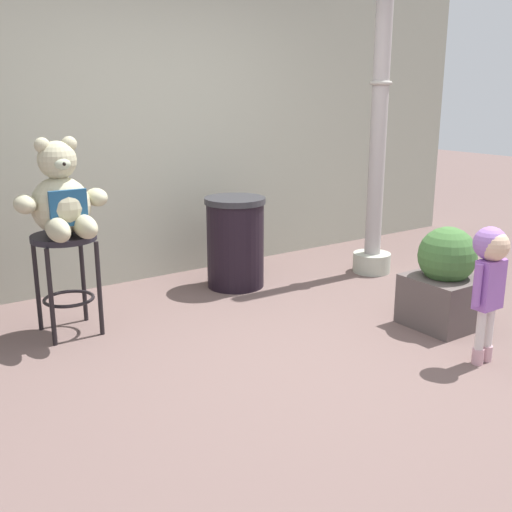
{
  "coord_description": "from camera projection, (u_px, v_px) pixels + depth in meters",
  "views": [
    {
      "loc": [
        -2.36,
        -2.82,
        1.65
      ],
      "look_at": [
        -0.18,
        0.36,
        0.6
      ],
      "focal_mm": 42.84,
      "sensor_mm": 36.0,
      "label": 1
    }
  ],
  "objects": [
    {
      "name": "teddy_bear",
      "position": [
        62.0,
        200.0,
        4.04
      ],
      "size": [
        0.61,
        0.55,
        0.65
      ],
      "color": "#B1AC8A",
      "rests_on": "bar_stool_with_teddy"
    },
    {
      "name": "ground_plane",
      "position": [
        309.0,
        353.0,
        3.97
      ],
      "size": [
        24.0,
        24.0,
        0.0
      ],
      "primitive_type": "plane",
      "color": "brown"
    },
    {
      "name": "building_wall",
      "position": [
        148.0,
        49.0,
        5.24
      ],
      "size": [
        7.42,
        0.3,
        3.98
      ],
      "primitive_type": "cube",
      "color": "#A9AB98",
      "rests_on": "ground_plane"
    },
    {
      "name": "planter_with_shrub",
      "position": [
        445.0,
        281.0,
        4.36
      ],
      "size": [
        0.49,
        0.49,
        0.73
      ],
      "color": "#564B48",
      "rests_on": "ground_plane"
    },
    {
      "name": "bar_stool_with_teddy",
      "position": [
        66.0,
        261.0,
        4.18
      ],
      "size": [
        0.44,
        0.44,
        0.71
      ],
      "color": "black",
      "rests_on": "ground_plane"
    },
    {
      "name": "lamppost",
      "position": [
        378.0,
        144.0,
        5.44
      ],
      "size": [
        0.35,
        0.35,
        2.97
      ],
      "color": "#AEB2A0",
      "rests_on": "ground_plane"
    },
    {
      "name": "trash_bin",
      "position": [
        235.0,
        242.0,
        5.24
      ],
      "size": [
        0.52,
        0.52,
        0.78
      ],
      "color": "black",
      "rests_on": "ground_plane"
    },
    {
      "name": "child_walking",
      "position": [
        490.0,
        266.0,
        3.68
      ],
      "size": [
        0.28,
        0.22,
        0.87
      ],
      "rotation": [
        0.0,
        0.0,
        2.01
      ],
      "color": "#CC99A5",
      "rests_on": "ground_plane"
    }
  ]
}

